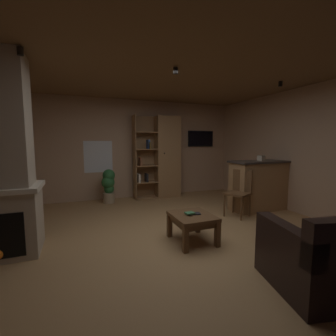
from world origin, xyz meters
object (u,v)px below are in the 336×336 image
table_book_0 (196,214)px  wall_mounted_tv (201,139)px  kitchen_bar_counter (263,185)px  dining_chair (239,190)px  table_book_1 (190,213)px  potted_floor_plant (109,185)px  bookshelf_cabinet (164,157)px  tissue_box (261,158)px  coffee_table (192,220)px

table_book_0 → wall_mounted_tv: (1.81, 3.12, 1.16)m
kitchen_bar_counter → dining_chair: size_ratio=1.66×
table_book_1 → potted_floor_plant: (-0.82, 2.75, 0.01)m
bookshelf_cabinet → dining_chair: size_ratio=2.35×
tissue_box → potted_floor_plant: tissue_box is taller
table_book_1 → wall_mounted_tv: 3.84m
coffee_table → potted_floor_plant: 2.89m
tissue_box → table_book_1: (-2.23, -1.00, -0.69)m
bookshelf_cabinet → potted_floor_plant: bookshelf_cabinet is taller
kitchen_bar_counter → tissue_box: 0.59m
table_book_1 → table_book_0: bearing=-0.1°
wall_mounted_tv → table_book_0: bearing=-120.1°
table_book_1 → dining_chair: (1.50, 0.77, 0.09)m
tissue_box → wall_mounted_tv: size_ratio=0.15×
coffee_table → kitchen_bar_counter: bearing=23.4°
bookshelf_cabinet → table_book_1: 3.06m
bookshelf_cabinet → potted_floor_plant: (-1.51, -0.16, -0.62)m
tissue_box → dining_chair: (-0.73, -0.23, -0.60)m
table_book_0 → table_book_1: (-0.10, 0.00, 0.02)m
kitchen_bar_counter → tissue_box: (-0.06, 0.03, 0.59)m
coffee_table → table_book_0: table_book_0 is taller
dining_chair → table_book_0: bearing=-151.0°
dining_chair → coffee_table: bearing=-152.0°
tissue_box → dining_chair: size_ratio=0.13×
table_book_1 → wall_mounted_tv: (1.91, 3.12, 1.14)m
bookshelf_cabinet → dining_chair: 2.35m
bookshelf_cabinet → dining_chair: (0.81, -2.14, -0.54)m
dining_chair → potted_floor_plant: bearing=139.5°
dining_chair → potted_floor_plant: size_ratio=1.12×
coffee_table → dining_chair: dining_chair is taller
bookshelf_cabinet → wall_mounted_tv: (1.23, 0.21, 0.51)m
bookshelf_cabinet → potted_floor_plant: bearing=-174.0°
tissue_box → coffee_table: size_ratio=0.18×
bookshelf_cabinet → tissue_box: bearing=-51.0°
kitchen_bar_counter → coffee_table: bearing=-156.6°
bookshelf_cabinet → wall_mounted_tv: size_ratio=2.68×
table_book_0 → potted_floor_plant: size_ratio=0.15×
bookshelf_cabinet → table_book_0: bookshelf_cabinet is taller
tissue_box → potted_floor_plant: (-3.05, 1.75, -0.68)m
tissue_box → table_book_0: 2.46m
dining_chair → wall_mounted_tv: size_ratio=1.14×
bookshelf_cabinet → dining_chair: bookshelf_cabinet is taller
potted_floor_plant → bookshelf_cabinet: bearing=6.0°
coffee_table → table_book_0: size_ratio=5.25×
tissue_box → table_book_1: size_ratio=0.93×
table_book_1 → dining_chair: size_ratio=0.14×
table_book_1 → tissue_box: bearing=24.2°
kitchen_bar_counter → tissue_box: tissue_box is taller
kitchen_bar_counter → wall_mounted_tv: size_ratio=1.89×
coffee_table → wall_mounted_tv: (1.87, 3.13, 1.26)m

